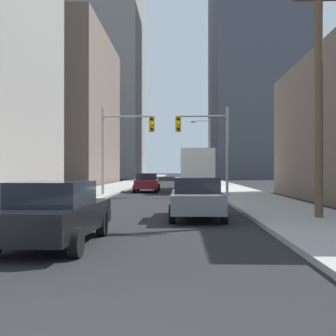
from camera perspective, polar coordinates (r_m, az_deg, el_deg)
sidewalk_left at (r=53.78m, az=-5.19°, el=-2.10°), size 3.83×160.00×0.15m
sidewalk_right at (r=53.56m, az=6.58°, el=-2.10°), size 3.83×160.00×0.15m
city_bus at (r=34.57m, az=4.11°, el=-0.04°), size 2.74×11.55×3.40m
sedan_black at (r=9.84m, az=-16.03°, el=-6.23°), size 1.96×4.27×1.52m
sedan_grey at (r=14.61m, az=4.10°, el=-4.28°), size 1.95×4.21×1.52m
sedan_maroon at (r=32.17m, az=-3.05°, el=-2.09°), size 1.95×4.26×1.52m
traffic_signal_near_left at (r=26.98m, az=-6.16°, el=4.50°), size 3.61×0.44×6.00m
traffic_signal_near_right at (r=26.76m, az=5.28°, el=4.53°), size 3.55×0.44×6.00m
utility_pole_right at (r=15.05m, az=20.83°, el=11.44°), size 2.20×0.28×9.15m
street_lamp_right at (r=44.87m, az=5.52°, el=3.21°), size 2.16×0.32×7.50m
building_left_mid_office at (r=52.16m, az=-18.39°, el=7.87°), size 17.72×19.78×18.33m
building_left_far_tower at (r=99.07m, az=-11.29°, el=13.52°), size 24.91×23.61×50.76m
building_right_far_highrise at (r=95.41m, az=12.36°, el=16.31°), size 19.13×27.21×57.98m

